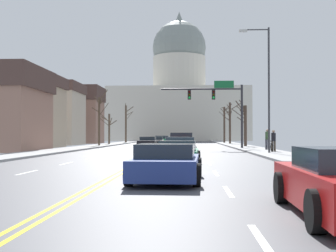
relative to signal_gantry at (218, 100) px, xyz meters
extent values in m
cube|color=#4C4C51|center=(-5.35, -13.08, -4.78)|extent=(14.00, 180.00, 0.06)
cube|color=yellow|center=(-5.47, -13.08, -4.75)|extent=(0.10, 176.40, 0.00)
cube|color=yellow|center=(-5.23, -13.08, -4.75)|extent=(0.10, 176.40, 0.00)
cube|color=silver|center=(-1.85, -37.18, -4.75)|extent=(0.12, 2.20, 0.00)
cube|color=silver|center=(-1.85, -31.98, -4.75)|extent=(0.12, 2.20, 0.00)
cube|color=silver|center=(-1.85, -26.78, -4.75)|extent=(0.12, 2.20, 0.00)
cube|color=silver|center=(-1.85, -21.58, -4.75)|extent=(0.12, 2.20, 0.00)
cube|color=silver|center=(-1.85, -16.38, -4.75)|extent=(0.12, 2.20, 0.00)
cube|color=silver|center=(-1.85, -11.18, -4.75)|extent=(0.12, 2.20, 0.00)
cube|color=silver|center=(-1.85, -5.98, -4.75)|extent=(0.12, 2.20, 0.00)
cube|color=silver|center=(-1.85, -0.78, -4.75)|extent=(0.12, 2.20, 0.00)
cube|color=silver|center=(-1.85, 4.42, -4.75)|extent=(0.12, 2.20, 0.00)
cube|color=silver|center=(-1.85, 9.62, -4.75)|extent=(0.12, 2.20, 0.00)
cube|color=silver|center=(-1.85, 14.82, -4.75)|extent=(0.12, 2.20, 0.00)
cube|color=silver|center=(-1.85, 20.02, -4.75)|extent=(0.12, 2.20, 0.00)
cube|color=silver|center=(-1.85, 25.22, -4.75)|extent=(0.12, 2.20, 0.00)
cube|color=silver|center=(-1.85, 30.42, -4.75)|extent=(0.12, 2.20, 0.00)
cube|color=silver|center=(-1.85, 35.62, -4.75)|extent=(0.12, 2.20, 0.00)
cube|color=silver|center=(-1.85, 40.82, -4.75)|extent=(0.12, 2.20, 0.00)
cube|color=silver|center=(-1.85, 46.02, -4.75)|extent=(0.12, 2.20, 0.00)
cube|color=silver|center=(-1.85, 51.22, -4.75)|extent=(0.12, 2.20, 0.00)
cube|color=silver|center=(-8.85, -26.78, -4.75)|extent=(0.12, 2.20, 0.00)
cube|color=silver|center=(-8.85, -21.58, -4.75)|extent=(0.12, 2.20, 0.00)
cube|color=silver|center=(-8.85, -16.38, -4.75)|extent=(0.12, 2.20, 0.00)
cube|color=silver|center=(-8.85, -11.18, -4.75)|extent=(0.12, 2.20, 0.00)
cube|color=silver|center=(-8.85, -5.98, -4.75)|extent=(0.12, 2.20, 0.00)
cube|color=silver|center=(-8.85, -0.78, -4.75)|extent=(0.12, 2.20, 0.00)
cube|color=silver|center=(-8.85, 4.42, -4.75)|extent=(0.12, 2.20, 0.00)
cube|color=silver|center=(-8.85, 9.62, -4.75)|extent=(0.12, 2.20, 0.00)
cube|color=silver|center=(-8.85, 14.82, -4.75)|extent=(0.12, 2.20, 0.00)
cube|color=silver|center=(-8.85, 20.02, -4.75)|extent=(0.12, 2.20, 0.00)
cube|color=silver|center=(-8.85, 25.22, -4.75)|extent=(0.12, 2.20, 0.00)
cube|color=silver|center=(-8.85, 30.42, -4.75)|extent=(0.12, 2.20, 0.00)
cube|color=silver|center=(-8.85, 35.62, -4.75)|extent=(0.12, 2.20, 0.00)
cube|color=silver|center=(-8.85, 40.82, -4.75)|extent=(0.12, 2.20, 0.00)
cube|color=silver|center=(-8.85, 46.02, -4.75)|extent=(0.12, 2.20, 0.00)
cube|color=silver|center=(-8.85, 51.22, -4.75)|extent=(0.12, 2.20, 0.00)
cube|color=#999999|center=(3.15, -13.08, -4.68)|extent=(3.00, 180.00, 0.14)
cube|color=#999999|center=(-13.85, -13.08, -4.68)|extent=(3.00, 180.00, 0.14)
cylinder|color=#28282D|center=(2.25, 0.01, -1.56)|extent=(0.22, 0.22, 6.10)
cylinder|color=#28282D|center=(-1.65, 0.01, 1.09)|extent=(7.80, 0.16, 0.16)
cube|color=black|center=(-0.48, 0.01, 0.53)|extent=(0.32, 0.28, 0.92)
sphere|color=#330504|center=(-0.48, -0.15, 0.81)|extent=(0.22, 0.22, 0.22)
sphere|color=#332B05|center=(-0.48, -0.15, 0.53)|extent=(0.22, 0.22, 0.22)
sphere|color=#19CC47|center=(-0.48, -0.15, 0.25)|extent=(0.22, 0.22, 0.22)
cube|color=black|center=(-2.82, 0.01, 0.53)|extent=(0.32, 0.28, 0.92)
sphere|color=#330504|center=(-2.82, -0.15, 0.81)|extent=(0.22, 0.22, 0.22)
sphere|color=#332B05|center=(-2.82, -0.15, 0.53)|extent=(0.22, 0.22, 0.22)
sphere|color=#19CC47|center=(-2.82, -0.15, 0.25)|extent=(0.22, 0.22, 0.22)
cube|color=#146033|center=(0.53, 0.03, 1.54)|extent=(1.90, 0.06, 0.70)
cylinder|color=#333338|center=(2.85, -11.21, -0.14)|extent=(0.14, 0.14, 8.93)
cylinder|color=#333338|center=(1.94, -11.21, 4.17)|extent=(1.81, 0.09, 0.09)
cube|color=#B2B2AD|center=(1.04, -11.21, 4.10)|extent=(0.56, 0.24, 0.16)
cube|color=beige|center=(-5.35, 67.27, 1.44)|extent=(32.81, 23.89, 12.39)
cylinder|color=beige|center=(-5.35, 67.27, 11.84)|extent=(13.03, 13.03, 8.41)
sphere|color=gray|center=(-5.35, 67.27, 18.36)|extent=(13.27, 13.27, 13.27)
cone|color=gray|center=(-5.35, 67.27, 26.20)|extent=(1.80, 1.80, 2.40)
cube|color=maroon|center=(-3.52, -4.81, -4.16)|extent=(2.20, 5.51, 0.74)
cube|color=#1E2833|center=(-3.54, -4.05, -3.48)|extent=(1.94, 1.91, 0.62)
cube|color=maroon|center=(-3.45, -7.49, -3.68)|extent=(1.90, 0.15, 0.22)
cylinder|color=black|center=(-4.59, -3.20, -4.35)|extent=(0.30, 0.81, 0.80)
cylinder|color=black|center=(-2.53, -3.15, -4.35)|extent=(0.30, 0.81, 0.80)
cylinder|color=black|center=(-4.51, -6.48, -4.35)|extent=(0.30, 0.81, 0.80)
cylinder|color=black|center=(-2.45, -6.43, -4.35)|extent=(0.30, 0.81, 0.80)
cube|color=black|center=(-3.66, -10.93, -4.24)|extent=(2.01, 4.53, 0.69)
cube|color=#232D38|center=(-3.66, -11.08, -3.70)|extent=(1.71, 1.99, 0.41)
cylinder|color=black|center=(-4.64, -9.56, -4.43)|extent=(0.24, 0.65, 0.64)
cylinder|color=black|center=(-2.75, -9.51, -4.43)|extent=(0.24, 0.65, 0.64)
cylinder|color=black|center=(-4.57, -12.34, -4.43)|extent=(0.24, 0.65, 0.64)
cylinder|color=black|center=(-2.68, -12.29, -4.43)|extent=(0.24, 0.65, 0.64)
cube|color=silver|center=(-3.33, -17.03, -4.25)|extent=(1.78, 4.70, 0.67)
cube|color=#232D38|center=(-3.32, -17.25, -3.70)|extent=(1.55, 2.30, 0.43)
cylinder|color=black|center=(-4.21, -15.59, -4.43)|extent=(0.23, 0.64, 0.64)
cylinder|color=black|center=(-2.48, -15.57, -4.43)|extent=(0.23, 0.64, 0.64)
cylinder|color=black|center=(-4.18, -18.49, -4.43)|extent=(0.23, 0.64, 0.64)
cylinder|color=black|center=(-2.45, -18.47, -4.43)|extent=(0.23, 0.64, 0.64)
cube|color=#1E7247|center=(-3.31, -22.80, -4.31)|extent=(1.91, 4.63, 0.56)
cube|color=#232D38|center=(-3.33, -23.24, -3.82)|extent=(1.61, 2.12, 0.42)
cylinder|color=black|center=(-4.14, -21.35, -4.43)|extent=(0.24, 0.65, 0.64)
cylinder|color=black|center=(-2.39, -21.41, -4.43)|extent=(0.24, 0.65, 0.64)
cylinder|color=black|center=(-4.24, -24.18, -4.43)|extent=(0.24, 0.65, 0.64)
cylinder|color=black|center=(-2.49, -24.25, -4.43)|extent=(0.24, 0.65, 0.64)
cube|color=navy|center=(-3.49, -29.60, -4.30)|extent=(2.01, 4.68, 0.57)
cube|color=#232D38|center=(-3.50, -29.97, -3.82)|extent=(1.70, 2.07, 0.40)
cylinder|color=black|center=(-4.37, -28.14, -4.43)|extent=(0.24, 0.65, 0.64)
cylinder|color=black|center=(-2.51, -28.20, -4.43)|extent=(0.24, 0.65, 0.64)
cylinder|color=black|center=(-4.47, -31.00, -4.43)|extent=(0.24, 0.65, 0.64)
cylinder|color=black|center=(-2.61, -31.07, -4.43)|extent=(0.24, 0.65, 0.64)
cylinder|color=black|center=(-0.93, -33.84, -4.43)|extent=(0.24, 0.65, 0.64)
cylinder|color=black|center=(-1.01, -36.66, -4.43)|extent=(0.24, 0.65, 0.64)
cube|color=black|center=(-7.35, 5.24, -4.27)|extent=(1.92, 4.42, 0.64)
cube|color=#232D38|center=(-7.35, 5.37, -3.75)|extent=(1.66, 1.88, 0.39)
cylinder|color=black|center=(-6.44, 3.86, -4.43)|extent=(0.23, 0.64, 0.64)
cylinder|color=black|center=(-8.30, 3.89, -4.43)|extent=(0.23, 0.64, 0.64)
cylinder|color=black|center=(-6.40, 6.58, -4.43)|extent=(0.23, 0.64, 0.64)
cylinder|color=black|center=(-8.25, 6.61, -4.43)|extent=(0.23, 0.64, 0.64)
cube|color=#6B6056|center=(-7.04, 13.88, -4.31)|extent=(1.91, 4.68, 0.57)
cube|color=#232D38|center=(-7.05, 14.18, -3.80)|extent=(1.62, 2.21, 0.45)
cylinder|color=black|center=(-6.11, 12.47, -4.43)|extent=(0.24, 0.65, 0.64)
cylinder|color=black|center=(-7.88, 12.42, -4.43)|extent=(0.24, 0.65, 0.64)
cylinder|color=black|center=(-6.20, 15.34, -4.43)|extent=(0.24, 0.65, 0.64)
cylinder|color=black|center=(-7.97, 15.29, -4.43)|extent=(0.24, 0.65, 0.64)
cube|color=#1E7247|center=(-7.28, 25.49, -4.28)|extent=(1.89, 4.47, 0.62)
cube|color=#232D38|center=(-7.29, 25.61, -3.74)|extent=(1.60, 1.94, 0.47)
cylinder|color=black|center=(-6.36, 24.15, -4.43)|extent=(0.24, 0.65, 0.64)
cylinder|color=black|center=(-8.12, 24.10, -4.43)|extent=(0.24, 0.65, 0.64)
cylinder|color=black|center=(-6.44, 26.89, -4.43)|extent=(0.24, 0.65, 0.64)
cylinder|color=black|center=(-8.20, 26.84, -4.43)|extent=(0.24, 0.65, 0.64)
cube|color=navy|center=(-7.32, 34.86, -4.25)|extent=(1.94, 4.68, 0.68)
cube|color=#232D38|center=(-7.33, 34.96, -3.72)|extent=(1.64, 2.36, 0.38)
cylinder|color=black|center=(-6.38, 33.47, -4.43)|extent=(0.24, 0.65, 0.64)
cylinder|color=black|center=(-8.15, 33.40, -4.43)|extent=(0.24, 0.65, 0.64)
cylinder|color=black|center=(-6.49, 36.33, -4.43)|extent=(0.24, 0.65, 0.64)
cylinder|color=black|center=(-8.26, 36.26, -4.43)|extent=(0.24, 0.65, 0.64)
cube|color=#8C6656|center=(-22.44, 28.45, -1.31)|extent=(10.28, 7.17, 6.87)
cube|color=#47332D|center=(-22.44, 28.45, 3.30)|extent=(10.69, 7.46, 2.35)
cube|color=#B2A38E|center=(-22.14, 17.73, -1.13)|extent=(8.13, 7.93, 7.24)
cube|color=#47332D|center=(-22.14, 17.73, 3.16)|extent=(8.45, 8.24, 1.34)
cube|color=tan|center=(-23.52, 4.79, -1.44)|extent=(12.63, 6.94, 6.61)
cube|color=#47332D|center=(-23.52, 4.79, 2.49)|extent=(13.14, 7.22, 1.25)
cylinder|color=#423328|center=(3.03, 21.28, -1.65)|extent=(0.30, 0.30, 5.92)
cylinder|color=#423328|center=(2.50, 21.13, -0.96)|extent=(1.12, 0.40, 0.84)
cylinder|color=#423328|center=(3.20, 21.73, -0.28)|extent=(0.46, 1.00, 0.94)
cylinder|color=#423328|center=(2.41, 20.80, 0.13)|extent=(1.32, 1.05, 0.98)
cylinder|color=#423328|center=(3.79, 21.00, 0.70)|extent=(1.61, 0.67, 1.05)
cylinder|color=#423328|center=(2.87, 21.84, 0.74)|extent=(0.42, 1.20, 0.75)
cylinder|color=#423328|center=(2.65, 21.08, -0.18)|extent=(0.86, 0.51, 1.29)
cylinder|color=brown|center=(-14.03, 18.54, -2.52)|extent=(0.27, 0.27, 4.19)
cylinder|color=brown|center=(-13.74, 17.95, -1.57)|extent=(0.72, 1.30, 1.12)
cylinder|color=brown|center=(-14.68, 18.23, -1.56)|extent=(1.37, 0.71, 1.23)
cylinder|color=brown|center=(-14.58, 18.41, -1.15)|extent=(1.16, 0.37, 0.78)
cylinder|color=brown|center=(-14.10, 18.89, -0.94)|extent=(0.25, 0.78, 0.94)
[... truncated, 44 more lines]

